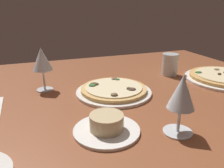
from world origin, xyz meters
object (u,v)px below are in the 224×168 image
at_px(wine_glass_far, 42,60).
at_px(water_glass, 170,66).
at_px(pizza_main, 114,90).
at_px(pizza_side, 224,77).
at_px(wine_glass_near, 182,95).
at_px(ramekin_on_saucer, 107,126).

distance_m(wine_glass_far, water_glass, 0.56).
distance_m(pizza_main, water_glass, 0.35).
distance_m(pizza_side, wine_glass_near, 0.54).
xyz_separation_m(pizza_side, water_glass, (0.18, -0.15, 0.03)).
xyz_separation_m(ramekin_on_saucer, wine_glass_far, (0.13, -0.36, 0.10)).
height_order(ramekin_on_saucer, water_glass, water_glass).
relative_size(pizza_side, wine_glass_near, 2.11).
height_order(pizza_side, ramekin_on_saucer, ramekin_on_saucer).
xyz_separation_m(pizza_main, wine_glass_far, (0.24, -0.12, 0.11)).
bearing_deg(water_glass, wine_glass_far, 0.42).
xyz_separation_m(pizza_side, ramekin_on_saucer, (0.61, 0.22, 0.01)).
relative_size(ramekin_on_saucer, wine_glass_far, 1.05).
bearing_deg(ramekin_on_saucer, pizza_main, -114.53).
bearing_deg(ramekin_on_saucer, wine_glass_near, 158.77).
bearing_deg(pizza_side, water_glass, -39.04).
relative_size(pizza_main, water_glass, 2.81).
bearing_deg(ramekin_on_saucer, water_glass, -139.57).
relative_size(pizza_main, wine_glass_near, 1.79).
height_order(wine_glass_near, water_glass, wine_glass_near).
bearing_deg(wine_glass_far, pizza_side, 169.09).
height_order(pizza_main, wine_glass_far, wine_glass_far).
xyz_separation_m(pizza_side, wine_glass_near, (0.44, 0.29, 0.09)).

